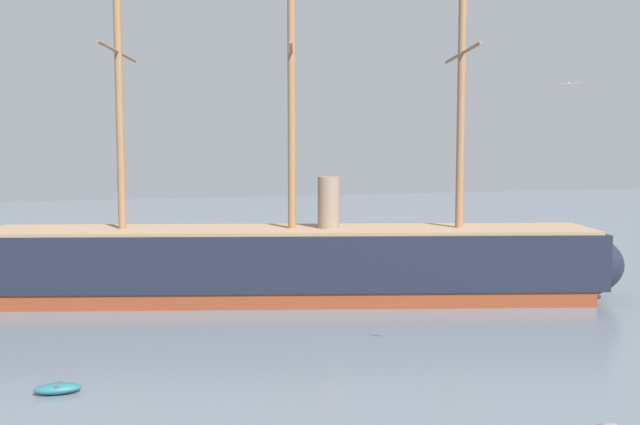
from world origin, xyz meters
TOP-DOWN VIEW (x-y plane):
  - tall_ship at (2.85, 50.46)m, footprint 71.48×26.03m
  - dinghy_mid_left at (-18.34, 28.31)m, footprint 2.91×1.41m
  - dinghy_far_right at (31.51, 51.77)m, footprint 2.33×2.16m
  - dinghy_distant_centre at (-0.29, 63.56)m, footprint 1.87×1.87m
  - seagull_in_flight at (10.29, 17.41)m, footprint 1.22×0.83m

SIDE VIEW (x-z plane):
  - dinghy_distant_centre at x=-0.29m, z-range 0.00..0.44m
  - dinghy_far_right at x=31.51m, z-range 0.00..0.53m
  - dinghy_mid_left at x=-18.34m, z-range 0.00..0.67m
  - tall_ship at x=2.85m, z-range -13.75..21.42m
  - seagull_in_flight at x=10.29m, z-range 18.86..19.00m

